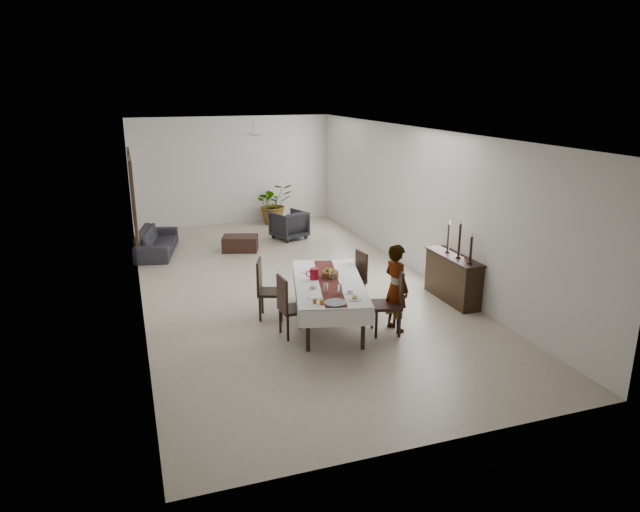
# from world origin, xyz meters

# --- Properties ---
(floor) EXTENTS (6.00, 12.00, 0.00)m
(floor) POSITION_xyz_m (0.00, 0.00, 0.00)
(floor) COLOR #B9AB93
(floor) RESTS_ON ground
(ceiling) EXTENTS (6.00, 12.00, 0.02)m
(ceiling) POSITION_xyz_m (0.00, 0.00, 3.20)
(ceiling) COLOR white
(ceiling) RESTS_ON wall_back
(wall_back) EXTENTS (6.00, 0.02, 3.20)m
(wall_back) POSITION_xyz_m (0.00, 6.00, 1.60)
(wall_back) COLOR silver
(wall_back) RESTS_ON floor
(wall_front) EXTENTS (6.00, 0.02, 3.20)m
(wall_front) POSITION_xyz_m (0.00, -6.00, 1.60)
(wall_front) COLOR silver
(wall_front) RESTS_ON floor
(wall_left) EXTENTS (0.02, 12.00, 3.20)m
(wall_left) POSITION_xyz_m (-3.00, 0.00, 1.60)
(wall_left) COLOR silver
(wall_left) RESTS_ON floor
(wall_right) EXTENTS (0.02, 12.00, 3.20)m
(wall_right) POSITION_xyz_m (3.00, 0.00, 1.60)
(wall_right) COLOR silver
(wall_right) RESTS_ON floor
(dining_table_top) EXTENTS (1.56, 2.57, 0.05)m
(dining_table_top) POSITION_xyz_m (0.13, -2.18, 0.73)
(dining_table_top) COLOR black
(dining_table_top) RESTS_ON table_leg_fl
(table_leg_fl) EXTENTS (0.09, 0.09, 0.70)m
(table_leg_fl) POSITION_xyz_m (-0.58, -3.18, 0.35)
(table_leg_fl) COLOR black
(table_leg_fl) RESTS_ON floor
(table_leg_fr) EXTENTS (0.09, 0.09, 0.70)m
(table_leg_fr) POSITION_xyz_m (0.27, -3.39, 0.35)
(table_leg_fr) COLOR black
(table_leg_fr) RESTS_ON floor
(table_leg_bl) EXTENTS (0.09, 0.09, 0.70)m
(table_leg_bl) POSITION_xyz_m (-0.02, -0.97, 0.35)
(table_leg_bl) COLOR black
(table_leg_bl) RESTS_ON floor
(table_leg_br) EXTENTS (0.09, 0.09, 0.70)m
(table_leg_br) POSITION_xyz_m (0.83, -1.18, 0.35)
(table_leg_br) COLOR black
(table_leg_br) RESTS_ON floor
(tablecloth_top) EXTENTS (1.78, 2.79, 0.01)m
(tablecloth_top) POSITION_xyz_m (0.13, -2.18, 0.76)
(tablecloth_top) COLOR white
(tablecloth_top) RESTS_ON dining_table_top
(tablecloth_drape_left) EXTENTS (0.65, 2.50, 0.30)m
(tablecloth_drape_left) POSITION_xyz_m (-0.44, -2.04, 0.61)
(tablecloth_drape_left) COLOR silver
(tablecloth_drape_left) RESTS_ON dining_table_top
(tablecloth_drape_right) EXTENTS (0.65, 2.50, 0.30)m
(tablecloth_drape_right) POSITION_xyz_m (0.69, -2.32, 0.61)
(tablecloth_drape_right) COLOR white
(tablecloth_drape_right) RESTS_ON dining_table_top
(tablecloth_drape_near) EXTENTS (1.15, 0.30, 0.30)m
(tablecloth_drape_near) POSITION_xyz_m (-0.19, -3.43, 0.61)
(tablecloth_drape_near) COLOR white
(tablecloth_drape_near) RESTS_ON dining_table_top
(tablecloth_drape_far) EXTENTS (1.15, 0.30, 0.30)m
(tablecloth_drape_far) POSITION_xyz_m (0.44, -0.94, 0.61)
(tablecloth_drape_far) COLOR white
(tablecloth_drape_far) RESTS_ON dining_table_top
(table_runner) EXTENTS (0.96, 2.51, 0.00)m
(table_runner) POSITION_xyz_m (0.13, -2.18, 0.76)
(table_runner) COLOR maroon
(table_runner) RESTS_ON tablecloth_top
(red_pitcher) EXTENTS (0.18, 0.18, 0.20)m
(red_pitcher) POSITION_xyz_m (-0.08, -1.97, 0.86)
(red_pitcher) COLOR maroon
(red_pitcher) RESTS_ON tablecloth_top
(pitcher_handle) EXTENTS (0.12, 0.05, 0.12)m
(pitcher_handle) POSITION_xyz_m (-0.16, -1.95, 0.86)
(pitcher_handle) COLOR maroon
(pitcher_handle) RESTS_ON red_pitcher
(wine_glass_near) EXTENTS (0.07, 0.07, 0.17)m
(wine_glass_near) POSITION_xyz_m (0.08, -2.84, 0.85)
(wine_glass_near) COLOR white
(wine_glass_near) RESTS_ON tablecloth_top
(wine_glass_mid) EXTENTS (0.07, 0.07, 0.17)m
(wine_glass_mid) POSITION_xyz_m (-0.11, -2.69, 0.85)
(wine_glass_mid) COLOR white
(wine_glass_mid) RESTS_ON tablecloth_top
(wine_glass_far) EXTENTS (0.07, 0.07, 0.17)m
(wine_glass_far) POSITION_xyz_m (0.19, -2.14, 0.85)
(wine_glass_far) COLOR silver
(wine_glass_far) RESTS_ON tablecloth_top
(teacup_right) EXTENTS (0.09, 0.09, 0.06)m
(teacup_right) POSITION_xyz_m (0.27, -2.84, 0.79)
(teacup_right) COLOR white
(teacup_right) RESTS_ON saucer_right
(saucer_right) EXTENTS (0.15, 0.15, 0.01)m
(saucer_right) POSITION_xyz_m (0.27, -2.84, 0.77)
(saucer_right) COLOR white
(saucer_right) RESTS_ON tablecloth_top
(teacup_left) EXTENTS (0.09, 0.09, 0.06)m
(teacup_left) POSITION_xyz_m (-0.25, -2.45, 0.79)
(teacup_left) COLOR silver
(teacup_left) RESTS_ON saucer_left
(saucer_left) EXTENTS (0.15, 0.15, 0.01)m
(saucer_left) POSITION_xyz_m (-0.25, -2.45, 0.77)
(saucer_left) COLOR silver
(saucer_left) RESTS_ON tablecloth_top
(plate_near_right) EXTENTS (0.24, 0.24, 0.02)m
(plate_near_right) POSITION_xyz_m (0.22, -3.13, 0.77)
(plate_near_right) COLOR silver
(plate_near_right) RESTS_ON tablecloth_top
(bread_near_right) EXTENTS (0.09, 0.09, 0.09)m
(bread_near_right) POSITION_xyz_m (0.22, -3.13, 0.80)
(bread_near_right) COLOR #DEC06C
(bread_near_right) RESTS_ON plate_near_right
(plate_near_left) EXTENTS (0.24, 0.24, 0.02)m
(plate_near_left) POSITION_xyz_m (-0.35, -2.83, 0.77)
(plate_near_left) COLOR white
(plate_near_left) RESTS_ON tablecloth_top
(plate_far_left) EXTENTS (0.24, 0.24, 0.02)m
(plate_far_left) POSITION_xyz_m (-0.05, -1.57, 0.77)
(plate_far_left) COLOR white
(plate_far_left) RESTS_ON tablecloth_top
(serving_tray) EXTENTS (0.36, 0.36, 0.02)m
(serving_tray) POSITION_xyz_m (-0.13, -3.20, 0.77)
(serving_tray) COLOR #38383C
(serving_tray) RESTS_ON tablecloth_top
(jam_jar_a) EXTENTS (0.06, 0.06, 0.08)m
(jam_jar_a) POSITION_xyz_m (-0.35, -3.17, 0.80)
(jam_jar_a) COLOR #975315
(jam_jar_a) RESTS_ON tablecloth_top
(jam_jar_b) EXTENTS (0.06, 0.06, 0.08)m
(jam_jar_b) POSITION_xyz_m (-0.43, -3.09, 0.80)
(jam_jar_b) COLOR #8E5F14
(jam_jar_b) RESTS_ON tablecloth_top
(fruit_basket) EXTENTS (0.30, 0.30, 0.10)m
(fruit_basket) POSITION_xyz_m (0.24, -1.95, 0.81)
(fruit_basket) COLOR brown
(fruit_basket) RESTS_ON tablecloth_top
(fruit_red) EXTENTS (0.09, 0.09, 0.09)m
(fruit_red) POSITION_xyz_m (0.27, -1.94, 0.89)
(fruit_red) COLOR #A42A10
(fruit_red) RESTS_ON fruit_basket
(fruit_green) EXTENTS (0.08, 0.08, 0.08)m
(fruit_green) POSITION_xyz_m (0.21, -1.91, 0.89)
(fruit_green) COLOR #4C7723
(fruit_green) RESTS_ON fruit_basket
(fruit_yellow) EXTENTS (0.08, 0.08, 0.08)m
(fruit_yellow) POSITION_xyz_m (0.22, -2.00, 0.89)
(fruit_yellow) COLOR gold
(fruit_yellow) RESTS_ON fruit_basket
(chair_right_near_seat) EXTENTS (0.58, 0.58, 0.05)m
(chair_right_near_seat) POSITION_xyz_m (0.89, -2.93, 0.50)
(chair_right_near_seat) COLOR black
(chair_right_near_seat) RESTS_ON chair_right_near_leg_fl
(chair_right_near_leg_fl) EXTENTS (0.06, 0.06, 0.47)m
(chair_right_near_leg_fl) POSITION_xyz_m (1.03, -3.17, 0.24)
(chair_right_near_leg_fl) COLOR black
(chair_right_near_leg_fl) RESTS_ON floor
(chair_right_near_leg_fr) EXTENTS (0.06, 0.06, 0.47)m
(chair_right_near_leg_fr) POSITION_xyz_m (1.12, -2.79, 0.24)
(chair_right_near_leg_fr) COLOR black
(chair_right_near_leg_fr) RESTS_ON floor
(chair_right_near_leg_bl) EXTENTS (0.06, 0.06, 0.47)m
(chair_right_near_leg_bl) POSITION_xyz_m (0.65, -3.08, 0.24)
(chair_right_near_leg_bl) COLOR black
(chair_right_near_leg_bl) RESTS_ON floor
(chair_right_near_leg_br) EXTENTS (0.06, 0.06, 0.47)m
(chair_right_near_leg_br) POSITION_xyz_m (0.74, -2.70, 0.24)
(chair_right_near_leg_br) COLOR black
(chair_right_near_leg_br) RESTS_ON floor
(chair_right_near_back) EXTENTS (0.16, 0.48, 0.61)m
(chair_right_near_back) POSITION_xyz_m (1.10, -2.99, 0.83)
(chair_right_near_back) COLOR black
(chair_right_near_back) RESTS_ON chair_right_near_seat
(chair_right_far_seat) EXTENTS (0.47, 0.47, 0.05)m
(chair_right_far_seat) POSITION_xyz_m (0.87, -1.45, 0.45)
(chair_right_far_seat) COLOR black
(chair_right_far_seat) RESTS_ON chair_right_far_leg_fl
(chair_right_far_leg_fl) EXTENTS (0.05, 0.05, 0.42)m
(chair_right_far_leg_fl) POSITION_xyz_m (1.07, -1.60, 0.21)
(chair_right_far_leg_fl) COLOR black
(chair_right_far_leg_fl) RESTS_ON floor
(chair_right_far_leg_fr) EXTENTS (0.05, 0.05, 0.42)m
(chair_right_far_leg_fr) POSITION_xyz_m (1.02, -1.25, 0.21)
(chair_right_far_leg_fr) COLOR black
(chair_right_far_leg_fr) RESTS_ON floor
(chair_right_far_leg_bl) EXTENTS (0.05, 0.05, 0.42)m
(chair_right_far_leg_bl) POSITION_xyz_m (0.72, -1.64, 0.21)
(chair_right_far_leg_bl) COLOR black
(chair_right_far_leg_bl) RESTS_ON floor
(chair_right_far_leg_br) EXTENTS (0.05, 0.05, 0.42)m
(chair_right_far_leg_br) POSITION_xyz_m (0.68, -1.30, 0.21)
(chair_right_far_leg_br) COLOR black
(chair_right_far_leg_br) RESTS_ON floor
(chair_right_far_back) EXTENTS (0.09, 0.43, 0.54)m
(chair_right_far_back) POSITION_xyz_m (1.06, -1.42, 0.74)
(chair_right_far_back) COLOR black
(chair_right_far_back) RESTS_ON chair_right_far_seat
(chair_left_near_seat) EXTENTS (0.48, 0.48, 0.05)m
(chair_left_near_seat) POSITION_xyz_m (-0.61, -2.52, 0.47)
(chair_left_near_seat) COLOR black
(chair_left_near_seat) RESTS_ON chair_left_near_leg_fl
(chair_left_near_leg_fl) EXTENTS (0.05, 0.05, 0.44)m
(chair_left_near_leg_fl) POSITION_xyz_m (-0.81, -2.35, 0.22)
(chair_left_near_leg_fl) COLOR black
(chair_left_near_leg_fl) RESTS_ON floor
(chair_left_near_leg_fr) EXTENTS (0.05, 0.05, 0.44)m
(chair_left_near_leg_fr) POSITION_xyz_m (-0.78, -2.72, 0.22)
(chair_left_near_leg_fr) COLOR black
(chair_left_near_leg_fr) RESTS_ON floor
(chair_left_near_leg_bl) EXTENTS (0.05, 0.05, 0.44)m
(chair_left_near_leg_bl) POSITION_xyz_m (-0.45, -2.32, 0.22)
(chair_left_near_leg_bl) COLOR black
(chair_left_near_leg_bl) RESTS_ON floor
(chair_left_near_leg_br) EXTENTS (0.05, 0.05, 0.44)m
(chair_left_near_leg_br) POSITION_xyz_m (-0.42, -2.68, 0.22)
(chair_left_near_leg_br) COLOR black
(chair_left_near_leg_br) RESTS_ON floor
(chair_left_near_back) EXTENTS (0.08, 0.45, 0.57)m
(chair_left_near_back) POSITION_xyz_m (-0.82, -2.54, 0.77)
(chair_left_near_back) COLOR black
(chair_left_near_back) RESTS_ON chair_left_near_seat
(chair_left_far_seat) EXTENTS (0.59, 0.59, 0.05)m
(chair_left_far_seat) POSITION_xyz_m (-0.78, -1.65, 0.48)
(chair_left_far_seat) COLOR black
(chair_left_far_seat) RESTS_ON chair_left_far_leg_fl
(chair_left_far_leg_fl) EXTENTS (0.06, 0.06, 0.46)m
(chair_left_far_leg_fl) POSITION_xyz_m (-0.90, -1.41, 0.23)
(chair_left_far_leg_fl) COLOR black
(chair_left_far_leg_fl) RESTS_ON floor
(chair_left_far_leg_fr) EXTENTS (0.06, 0.06, 0.46)m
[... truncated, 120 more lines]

